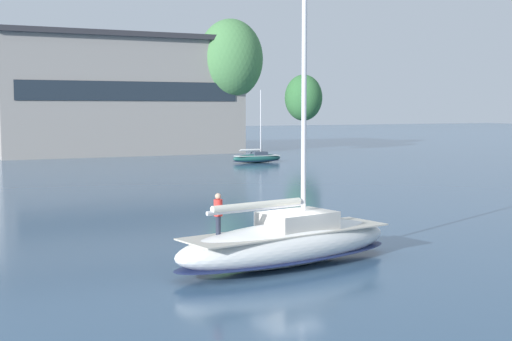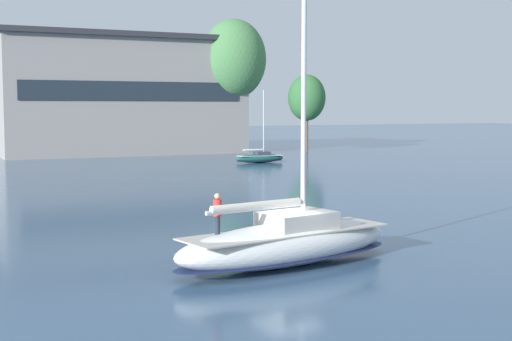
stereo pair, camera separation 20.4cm
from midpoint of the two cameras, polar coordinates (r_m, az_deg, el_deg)
ground_plane at (r=29.60m, az=2.32°, el=-7.59°), size 400.00×400.00×0.00m
waterfront_building at (r=102.69m, az=-11.16°, el=5.95°), size 33.97×17.10×16.35m
tree_shore_left at (r=103.49m, az=3.77°, el=5.82°), size 5.44×5.44×11.19m
tree_shore_center at (r=101.85m, az=-2.11°, el=8.88°), size 9.18×9.18×18.90m
sailboat_main at (r=29.41m, az=2.37°, el=-5.70°), size 11.00×4.91×14.60m
sailboat_moored_near_marina at (r=83.49m, az=0.02°, el=1.02°), size 6.17×1.74×8.49m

